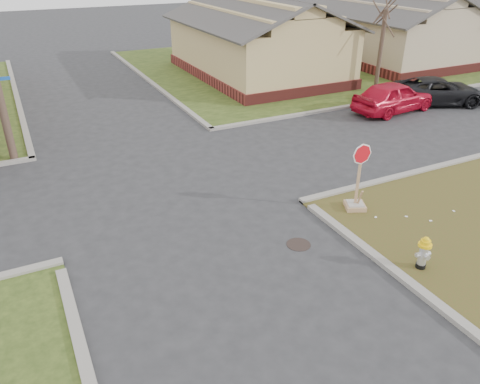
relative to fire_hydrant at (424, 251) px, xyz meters
name	(u,v)px	position (x,y,z in m)	size (l,w,h in m)	color
ground	(215,256)	(-4.29, 2.71, -0.53)	(120.00, 120.00, 0.00)	#2A2A2C
verge_far_right	(388,53)	(17.71, 20.71, -0.50)	(37.00, 19.00, 0.05)	#2D4017
curbs	(156,179)	(-4.29, 7.71, -0.53)	(80.00, 40.00, 0.12)	gray
manhole	(299,244)	(-2.09, 2.21, -0.52)	(0.64, 0.64, 0.01)	black
side_house_yellow	(257,39)	(5.71, 19.21, 1.66)	(7.60, 11.60, 4.70)	maroon
side_house_tan	(386,27)	(15.71, 19.21, 1.66)	(7.60, 11.60, 4.70)	maroon
tree_mid_right	(380,52)	(9.71, 12.91, 1.62)	(0.22, 0.22, 4.20)	#3D2C23
fire_hydrant	(424,251)	(0.00, 0.00, 0.00)	(0.33, 0.33, 0.87)	black
stop_sign	(356,195)	(0.45, 3.06, -0.03)	(0.59, 0.57, 2.07)	#A07D57
red_sedan	(394,97)	(8.12, 9.87, 0.21)	(1.74, 4.32, 1.47)	red
dark_pickup	(438,91)	(11.05, 9.90, 0.12)	(2.15, 4.66, 1.30)	black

